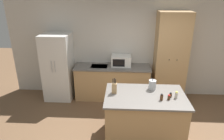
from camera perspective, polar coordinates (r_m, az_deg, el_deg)
The scene contains 12 objects.
wall_back at distance 5.54m, azimuth 8.02°, elevation 5.76°, with size 7.20×0.06×2.60m.
refrigerator at distance 5.56m, azimuth -15.10°, elevation 0.83°, with size 0.73×0.72×1.78m.
back_counter at distance 5.50m, azimuth 0.11°, elevation -3.45°, with size 2.02×0.65×0.92m.
pantry_cabinet at distance 5.40m, azimuth 16.32°, elevation 3.29°, with size 0.79×0.58×2.35m.
kitchen_island at distance 4.11m, azimuth 9.13°, elevation -12.88°, with size 1.53×1.00×0.94m.
microwave at distance 5.35m, azimuth 2.64°, elevation 2.72°, with size 0.52×0.40×0.28m.
knife_block at distance 3.84m, azimuth 0.65°, elevation -5.15°, with size 0.10×0.07×0.31m.
spice_bottle_tall_dark at distance 3.79m, azimuth 15.96°, elevation -7.53°, with size 0.05×0.05×0.09m.
spice_bottle_short_red at distance 3.88m, azimuth 16.38°, elevation -6.89°, with size 0.05×0.05×0.09m.
spice_bottle_amber_oil at distance 3.74m, azimuth 13.98°, elevation -7.56°, with size 0.06×0.06×0.12m.
spice_bottle_green_herb at distance 3.88m, azimuth 17.88°, elevation -6.82°, with size 0.05×0.05×0.13m.
kettle at distance 4.08m, azimuth 11.46°, elevation -4.15°, with size 0.15×0.15×0.22m.
Camera 1 is at (-0.47, -2.99, 2.76)m, focal length 32.00 mm.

